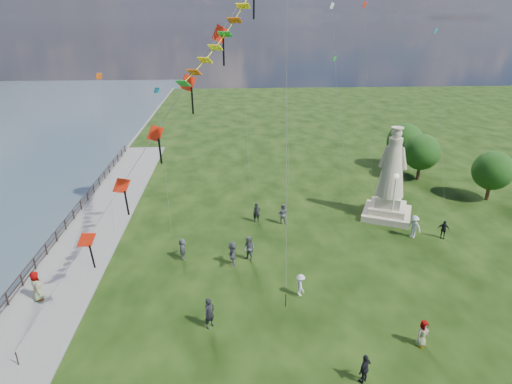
{
  "coord_description": "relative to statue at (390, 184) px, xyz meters",
  "views": [
    {
      "loc": [
        -2.6,
        -18.27,
        16.25
      ],
      "look_at": [
        -1.0,
        8.0,
        5.5
      ],
      "focal_mm": 30.0,
      "sensor_mm": 36.0,
      "label": 1
    }
  ],
  "objects": [
    {
      "name": "person_3",
      "position": [
        -7.45,
        -18.04,
        -2.23
      ],
      "size": [
        1.02,
        0.98,
        1.6
      ],
      "primitive_type": "imported",
      "rotation": [
        0.0,
        0.0,
        3.88
      ],
      "color": "black",
      "rests_on": "ground"
    },
    {
      "name": "red_kite_train",
      "position": [
        -16.82,
        -10.43,
        8.37
      ],
      "size": [
        12.65,
        9.35,
        18.37
      ],
      "color": "black",
      "rests_on": "ground"
    },
    {
      "name": "person_9",
      "position": [
        3.06,
        -4.17,
        -2.26
      ],
      "size": [
        1.01,
        0.8,
        1.54
      ],
      "primitive_type": "imported",
      "rotation": [
        0.0,
        0.0,
        -0.44
      ],
      "color": "black",
      "rests_on": "ground"
    },
    {
      "name": "person_1",
      "position": [
        -12.44,
        -6.64,
        -2.08
      ],
      "size": [
        1.06,
        1.05,
        1.9
      ],
      "primitive_type": "imported",
      "rotation": [
        0.0,
        0.0,
        -0.76
      ],
      "color": "#595960",
      "rests_on": "ground"
    },
    {
      "name": "person_7",
      "position": [
        -9.33,
        -0.78,
        -2.14
      ],
      "size": [
        0.98,
        0.76,
        1.77
      ],
      "primitive_type": "imported",
      "rotation": [
        0.0,
        0.0,
        2.84
      ],
      "color": "#595960",
      "rests_on": "ground"
    },
    {
      "name": "lamppost",
      "position": [
        -0.13,
        -1.38,
        0.22
      ],
      "size": [
        0.42,
        0.42,
        4.5
      ],
      "color": "silver",
      "rests_on": "ground"
    },
    {
      "name": "small_kites",
      "position": [
        -8.06,
        7.65,
        10.75
      ],
      "size": [
        30.46,
        15.72,
        26.14
      ],
      "color": "teal",
      "rests_on": "ground"
    },
    {
      "name": "waterfront",
      "position": [
        -26.2,
        -6.05,
        -3.09
      ],
      "size": [
        200.0,
        200.0,
        1.51
      ],
      "color": "#374653",
      "rests_on": "ground"
    },
    {
      "name": "tree_row",
      "position": [
        7.7,
        8.65,
        0.08
      ],
      "size": [
        8.55,
        13.48,
        5.26
      ],
      "color": "#382314",
      "rests_on": "ground"
    },
    {
      "name": "person_0",
      "position": [
        -14.97,
        -13.64,
        -2.09
      ],
      "size": [
        0.81,
        0.8,
        1.88
      ],
      "primitive_type": "imported",
      "rotation": [
        0.0,
        0.0,
        0.77
      ],
      "color": "black",
      "rests_on": "ground"
    },
    {
      "name": "person_2",
      "position": [
        -9.42,
        -11.0,
        -2.28
      ],
      "size": [
        0.7,
        1.05,
        1.5
      ],
      "primitive_type": "imported",
      "rotation": [
        0.0,
        0.0,
        1.79
      ],
      "color": "silver",
      "rests_on": "ground"
    },
    {
      "name": "person_8",
      "position": [
        0.74,
        -3.9,
        -2.09
      ],
      "size": [
        1.26,
        1.34,
        1.89
      ],
      "primitive_type": "imported",
      "rotation": [
        0.0,
        0.0,
        -0.87
      ],
      "color": "silver",
      "rests_on": "ground"
    },
    {
      "name": "person_10",
      "position": [
        -25.63,
        -10.55,
        -2.06
      ],
      "size": [
        0.92,
        1.1,
        1.94
      ],
      "primitive_type": "imported",
      "rotation": [
        0.0,
        0.0,
        1.99
      ],
      "color": "#595960",
      "rests_on": "ground"
    },
    {
      "name": "person_4",
      "position": [
        -3.66,
        -15.81,
        -2.24
      ],
      "size": [
        0.9,
        0.77,
        1.57
      ],
      "primitive_type": "imported",
      "rotation": [
        0.0,
        0.0,
        0.48
      ],
      "color": "#595960",
      "rests_on": "ground"
    },
    {
      "name": "person_6",
      "position": [
        -11.5,
        -0.35,
        -2.17
      ],
      "size": [
        0.65,
        0.44,
        1.73
      ],
      "primitive_type": "imported",
      "rotation": [
        0.0,
        0.0,
        -0.05
      ],
      "color": "black",
      "rests_on": "ground"
    },
    {
      "name": "person_5",
      "position": [
        -17.22,
        -6.04,
        -2.23
      ],
      "size": [
        0.73,
        1.52,
        1.6
      ],
      "primitive_type": "imported",
      "rotation": [
        0.0,
        0.0,
        1.63
      ],
      "color": "#595960",
      "rests_on": "ground"
    },
    {
      "name": "person_11",
      "position": [
        -13.62,
        -7.08,
        -2.13
      ],
      "size": [
        0.84,
        1.72,
        1.8
      ],
      "primitive_type": "imported",
      "rotation": [
        0.0,
        0.0,
        4.79
      ],
      "color": "#595960",
      "rests_on": "ground"
    },
    {
      "name": "statue",
      "position": [
        0.0,
        0.0,
        0.0
      ],
      "size": [
        5.21,
        5.21,
        8.02
      ],
      "rotation": [
        0.0,
        0.0,
        -0.43
      ],
      "color": "beige",
      "rests_on": "ground"
    }
  ]
}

